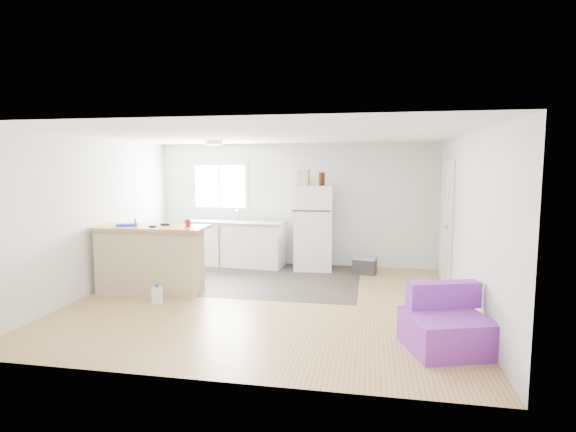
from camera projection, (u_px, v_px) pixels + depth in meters
The scene contains 19 objects.
room at pixel (267, 220), 6.45m from camera, with size 5.51×5.01×2.41m.
vinyl_zone at pixel (243, 277), 7.94m from camera, with size 4.05×2.50×0.00m, color #322A25.
window at pixel (220, 186), 9.12m from camera, with size 1.18×0.06×0.98m.
interior_door at pixel (447, 223), 7.50m from camera, with size 0.11×0.92×2.10m.
ceiling_fixture at pixel (214, 143), 7.71m from camera, with size 0.30×0.30×0.07m, color white.
kitchen_cabinets at pixel (235, 243), 8.88m from camera, with size 2.03×0.80×1.16m.
peninsula at pixel (150, 259), 6.95m from camera, with size 1.73×0.71×1.05m.
refrigerator at pixel (313, 228), 8.53m from camera, with size 0.76×0.73×1.60m.
cooler at pixel (365, 265), 8.21m from camera, with size 0.48×0.38×0.32m.
purple_seat at pixel (446, 326), 4.85m from camera, with size 1.01×1.00×0.67m.
cleaner_jug at pixel (157, 295), 6.45m from camera, with size 0.14×0.11×0.28m.
mop at pixel (134, 280), 6.86m from camera, with size 0.21×0.34×1.19m.
red_cup at pixel (188, 223), 6.77m from camera, with size 0.08×0.08×0.12m, color #B8140B.
blue_tray at pixel (127, 225), 6.93m from camera, with size 0.30×0.22×0.04m, color blue.
tool_a at pixel (165, 224), 6.96m from camera, with size 0.14×0.05×0.03m, color black.
tool_b at pixel (153, 226), 6.74m from camera, with size 0.10×0.04×0.03m, color black.
cardboard_box at pixel (304, 178), 8.42m from camera, with size 0.20×0.10×0.30m, color tan.
bottle_left at pixel (321, 179), 8.30m from camera, with size 0.07×0.07×0.25m, color #3A170A.
bottle_right at pixel (323, 179), 8.41m from camera, with size 0.07×0.07×0.25m, color #3A170A.
Camera 1 is at (1.45, -6.24, 1.98)m, focal length 28.00 mm.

